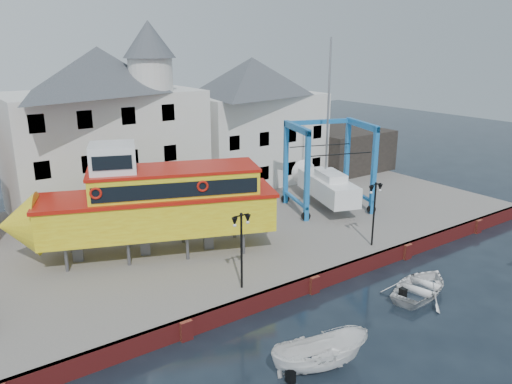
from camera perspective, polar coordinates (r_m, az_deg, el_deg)
ground at (r=28.77m, az=6.53°, el=-11.32°), size 140.00×140.00×0.00m
hardstanding at (r=36.72m, az=-4.89°, el=-4.02°), size 44.00×22.00×1.00m
quay_wall at (r=28.61m, az=6.43°, el=-10.36°), size 44.00×0.47×1.00m
building_white_main at (r=39.61m, az=-16.79°, el=7.13°), size 14.00×8.30×14.00m
building_white_right at (r=46.44m, az=-0.45°, el=8.23°), size 12.00×8.00×11.20m
shed_dark at (r=51.91m, az=9.99°, el=4.85°), size 8.00×7.00×4.00m
lamp_post_left at (r=25.65m, az=-1.69°, el=-4.54°), size 1.12×0.32×4.20m
lamp_post_right at (r=31.94m, az=13.44°, el=-0.67°), size 1.12×0.32×4.20m
tour_boat at (r=30.46m, az=-12.81°, el=-1.27°), size 16.26×9.29×6.95m
travel_lift at (r=39.62m, az=7.74°, el=1.48°), size 7.15×8.76×12.86m
motorboat_a at (r=22.92m, az=7.26°, el=-19.44°), size 4.75×2.87×1.72m
motorboat_b at (r=30.01m, az=18.31°, el=-10.87°), size 5.49×4.47×1.00m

